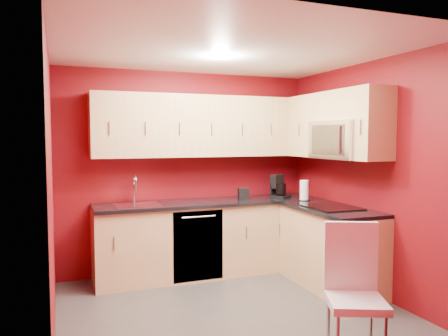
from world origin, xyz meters
TOP-DOWN VIEW (x-y plane):
  - floor at (0.00, 0.00)m, footprint 3.20×3.20m
  - ceiling at (0.00, 0.00)m, footprint 3.20×3.20m
  - wall_back at (0.00, 1.50)m, footprint 3.20×0.00m
  - wall_front at (0.00, -1.50)m, footprint 3.20×0.00m
  - wall_left at (-1.60, 0.00)m, footprint 0.00×3.00m
  - wall_right at (1.60, 0.00)m, footprint 0.00×3.00m
  - base_cabinets_back at (0.20, 1.20)m, footprint 2.80×0.60m
  - base_cabinets_right at (1.30, 0.25)m, footprint 0.60×1.30m
  - countertop_back at (0.20, 1.19)m, footprint 2.80×0.63m
  - countertop_right at (1.29, 0.23)m, footprint 0.63×1.27m
  - upper_cabinets_back at (0.20, 1.32)m, footprint 2.80×0.35m
  - upper_cabinets_right at (1.42, 0.44)m, footprint 0.35×1.55m
  - microwave at (1.39, 0.20)m, footprint 0.42×0.76m
  - cooktop at (1.28, 0.20)m, footprint 0.50×0.55m
  - sink at (-0.70, 1.20)m, footprint 0.52×0.42m
  - dishwasher_front at (-0.05, 0.91)m, footprint 0.60×0.02m
  - downlight at (0.00, 0.30)m, footprint 0.20×0.20m
  - coffee_maker at (1.14, 1.14)m, footprint 0.26×0.29m
  - napkin_holder at (0.63, 1.17)m, footprint 0.16×0.16m
  - paper_towel at (1.29, 0.81)m, footprint 0.16×0.16m
  - dining_chair at (0.52, -1.20)m, footprint 0.55×0.56m

SIDE VIEW (x-z plane):
  - floor at x=0.00m, z-range 0.00..0.00m
  - base_cabinets_back at x=0.20m, z-range 0.00..0.87m
  - base_cabinets_right at x=1.30m, z-range 0.00..0.87m
  - dishwasher_front at x=-0.05m, z-range 0.03..0.84m
  - dining_chair at x=0.52m, z-range 0.00..1.03m
  - countertop_back at x=0.20m, z-range 0.87..0.91m
  - countertop_right at x=1.29m, z-range 0.87..0.91m
  - cooktop at x=1.28m, z-range 0.91..0.92m
  - sink at x=-0.70m, z-range 0.77..1.12m
  - napkin_holder at x=0.63m, z-range 0.91..1.05m
  - paper_towel at x=1.29m, z-range 0.91..1.16m
  - coffee_maker at x=1.14m, z-range 0.91..1.20m
  - wall_back at x=0.00m, z-range -0.35..2.85m
  - wall_front at x=0.00m, z-range -0.35..2.85m
  - wall_left at x=-1.60m, z-range -0.25..2.75m
  - wall_right at x=1.60m, z-range -0.25..2.75m
  - microwave at x=1.39m, z-range 1.45..1.87m
  - upper_cabinets_back at x=0.20m, z-range 1.45..2.20m
  - upper_cabinets_right at x=1.42m, z-range 1.51..2.26m
  - downlight at x=0.00m, z-range 2.48..2.49m
  - ceiling at x=0.00m, z-range 2.50..2.50m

